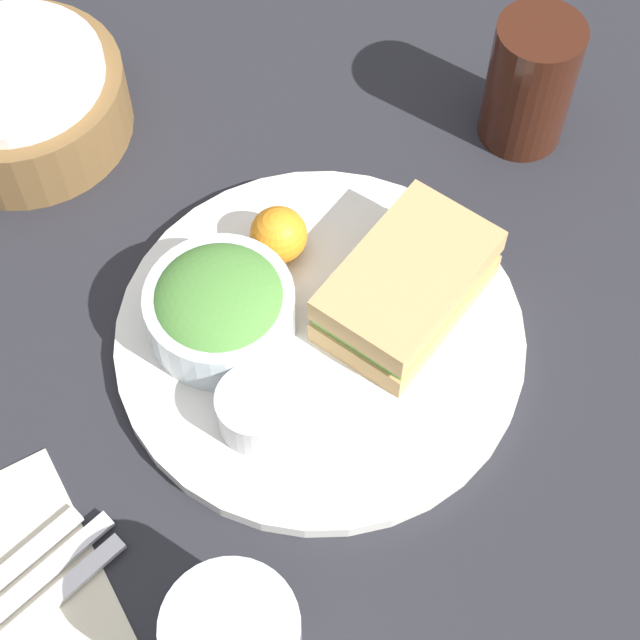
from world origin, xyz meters
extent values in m
plane|color=#232328|center=(0.00, 0.00, 0.00)|extent=(4.00, 4.00, 0.00)
cylinder|color=white|center=(0.00, 0.00, 0.01)|extent=(0.31, 0.31, 0.01)
cube|color=tan|center=(0.07, -0.01, 0.03)|extent=(0.16, 0.13, 0.02)
cube|color=#6BB24C|center=(0.07, -0.01, 0.04)|extent=(0.15, 0.13, 0.01)
cube|color=tan|center=(0.07, -0.01, 0.06)|extent=(0.16, 0.13, 0.02)
cylinder|color=silver|center=(-0.06, 0.04, 0.04)|extent=(0.11, 0.11, 0.04)
ellipsoid|color=#4C8438|center=(-0.06, 0.04, 0.05)|extent=(0.10, 0.10, 0.04)
cylinder|color=#B7B7BC|center=(-0.08, -0.04, 0.03)|extent=(0.06, 0.06, 0.04)
sphere|color=orange|center=(0.01, 0.08, 0.04)|extent=(0.04, 0.04, 0.04)
cylinder|color=#38190F|center=(0.25, 0.10, 0.06)|extent=(0.07, 0.07, 0.12)
cylinder|color=brown|center=(-0.11, 0.31, 0.03)|extent=(0.18, 0.18, 0.06)
cylinder|color=white|center=(-0.11, 0.31, 0.07)|extent=(0.15, 0.15, 0.01)
cube|color=beige|center=(-0.29, -0.07, 0.00)|extent=(0.14, 0.19, 0.00)
cube|color=silver|center=(-0.28, -0.09, 0.01)|extent=(0.17, 0.05, 0.01)
cube|color=silver|center=(-0.29, -0.07, 0.01)|extent=(0.18, 0.06, 0.01)
camera|label=1|loc=(-0.20, -0.35, 0.71)|focal=60.00mm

